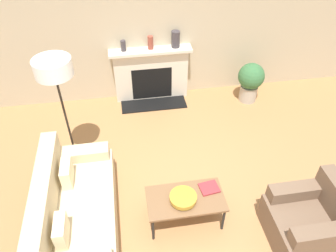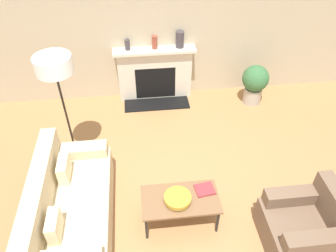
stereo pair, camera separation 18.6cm
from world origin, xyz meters
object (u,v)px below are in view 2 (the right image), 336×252
Objects in this scene: couch at (70,208)px; armchair_near at (305,227)px; floor_lamp at (55,72)px; mantel_vase_left at (127,45)px; mantel_vase_center_right at (180,39)px; potted_plant at (255,82)px; fireplace at (155,74)px; coffee_table at (180,201)px; bowl at (178,198)px; mantel_vase_center_left at (155,42)px; book at (205,189)px.

couch is 2.19× the size of armchair_near.
mantel_vase_left is at bearing 59.56° from floor_lamp.
mantel_vase_center_right is at bearing 0.00° from mantel_vase_left.
floor_lamp is 2.31× the size of potted_plant.
fireplace is 2.29m from floor_lamp.
coffee_table is at bearing -88.33° from fireplace.
armchair_near is (1.50, -3.27, -0.18)m from fireplace.
coffee_table is (0.08, -2.80, -0.10)m from fireplace.
couch is at bearing 175.14° from bowl.
couch reaches higher than bowl.
mantel_vase_center_right is at bearing 40.16° from floor_lamp.
couch is 3.85m from potted_plant.
couch is 1.03× the size of floor_lamp.
bowl is at bearing -79.91° from mantel_vase_left.
mantel_vase_left reaches higher than armchair_near.
mantel_vase_left is at bearing 180.00° from mantel_vase_center_left.
coffee_table is at bearing -93.78° from couch.
couch is at bearing -85.98° from floor_lamp.
bowl is (1.32, -0.11, 0.16)m from couch.
coffee_table is 1.26× the size of potted_plant.
couch is at bearing -142.84° from potted_plant.
coffee_table is (1.36, -0.09, 0.07)m from couch.
mantel_vase_center_right is at bearing -32.35° from couch.
armchair_near is 3.20× the size of book.
mantel_vase_left is (0.90, 1.53, -0.43)m from floor_lamp.
mantel_vase_left reaches higher than fireplace.
couch reaches higher than coffee_table.
fireplace is at bearing 48.06° from floor_lamp.
book is at bearing -72.35° from mantel_vase_left.
mantel_vase_center_left is at bearing 48.15° from floor_lamp.
mantel_vase_center_left is 1.96m from potted_plant.
mantel_vase_center_right is (1.81, 1.53, -0.38)m from floor_lamp.
couch is at bearing -122.35° from mantel_vase_center_right.
fireplace is at bearing -178.04° from mantel_vase_center_right.
floor_lamp is 2.40m from mantel_vase_center_right.
mantel_vase_center_right is 1.57m from potted_plant.
mantel_vase_center_right is (0.44, 0.00, 0.03)m from mantel_vase_center_left.
fireplace is 1.92× the size of potted_plant.
coffee_table is 2.96m from mantel_vase_left.
couch is 1.90× the size of coffee_table.
book is 1.36× the size of mantel_vase_left.
mantel_vase_center_right reaches higher than book.
armchair_near is at bearing -35.28° from book.
book is at bearing -81.76° from mantel_vase_center_left.
floor_lamp is 9.28× the size of mantel_vase_left.
mantel_vase_center_right is at bearing 1.96° from fireplace.
potted_plant is (1.78, -0.40, -0.69)m from mantel_vase_center_left.
couch is 1.71m from floor_lamp.
potted_plant is (1.39, 2.32, -0.00)m from book.
mantel_vase_left is at bearing -16.62° from couch.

